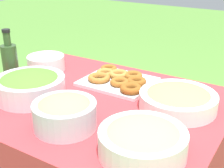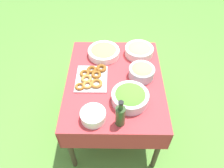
{
  "view_description": "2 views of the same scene",
  "coord_description": "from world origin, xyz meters",
  "px_view_note": "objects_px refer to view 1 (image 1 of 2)",
  "views": [
    {
      "loc": [
        -0.75,
        1.05,
        1.36
      ],
      "look_at": [
        -0.06,
        -0.07,
        0.8
      ],
      "focal_mm": 50.0,
      "sensor_mm": 36.0,
      "label": 1
    },
    {
      "loc": [
        1.44,
        -0.01,
        2.25
      ],
      "look_at": [
        0.08,
        -0.02,
        0.75
      ],
      "focal_mm": 35.0,
      "sensor_mm": 36.0,
      "label": 2
    }
  ],
  "objects_px": {
    "olive_oil_bottle": "(10,62)",
    "plate_stack": "(46,63)",
    "donut_platter": "(119,80)",
    "salad_bowl": "(30,85)",
    "fruit_bowl": "(178,99)",
    "bread_bowl": "(65,112)",
    "pasta_bowl": "(143,140)"
  },
  "relations": [
    {
      "from": "olive_oil_bottle",
      "to": "plate_stack",
      "type": "bearing_deg",
      "value": -99.9
    },
    {
      "from": "plate_stack",
      "to": "bread_bowl",
      "type": "relative_size",
      "value": 0.85
    },
    {
      "from": "plate_stack",
      "to": "fruit_bowl",
      "type": "xyz_separation_m",
      "value": [
        -0.81,
        0.06,
        0.0
      ]
    },
    {
      "from": "pasta_bowl",
      "to": "olive_oil_bottle",
      "type": "bearing_deg",
      "value": -13.77
    },
    {
      "from": "donut_platter",
      "to": "bread_bowl",
      "type": "xyz_separation_m",
      "value": [
        -0.04,
        0.48,
        0.04
      ]
    },
    {
      "from": "plate_stack",
      "to": "fruit_bowl",
      "type": "distance_m",
      "value": 0.81
    },
    {
      "from": "bread_bowl",
      "to": "salad_bowl",
      "type": "bearing_deg",
      "value": -21.86
    },
    {
      "from": "pasta_bowl",
      "to": "fruit_bowl",
      "type": "distance_m",
      "value": 0.37
    },
    {
      "from": "donut_platter",
      "to": "bread_bowl",
      "type": "relative_size",
      "value": 1.49
    },
    {
      "from": "pasta_bowl",
      "to": "olive_oil_bottle",
      "type": "xyz_separation_m",
      "value": [
        0.86,
        -0.21,
        0.05
      ]
    },
    {
      "from": "donut_platter",
      "to": "plate_stack",
      "type": "distance_m",
      "value": 0.45
    },
    {
      "from": "donut_platter",
      "to": "plate_stack",
      "type": "xyz_separation_m",
      "value": [
        0.45,
        0.05,
        0.02
      ]
    },
    {
      "from": "pasta_bowl",
      "to": "plate_stack",
      "type": "xyz_separation_m",
      "value": [
        0.82,
        -0.43,
        -0.01
      ]
    },
    {
      "from": "salad_bowl",
      "to": "olive_oil_bottle",
      "type": "bearing_deg",
      "value": -21.4
    },
    {
      "from": "salad_bowl",
      "to": "bread_bowl",
      "type": "height_order",
      "value": "bread_bowl"
    },
    {
      "from": "pasta_bowl",
      "to": "plate_stack",
      "type": "relative_size",
      "value": 1.42
    },
    {
      "from": "olive_oil_bottle",
      "to": "bread_bowl",
      "type": "height_order",
      "value": "olive_oil_bottle"
    },
    {
      "from": "salad_bowl",
      "to": "donut_platter",
      "type": "height_order",
      "value": "salad_bowl"
    },
    {
      "from": "donut_platter",
      "to": "plate_stack",
      "type": "relative_size",
      "value": 1.75
    },
    {
      "from": "plate_stack",
      "to": "olive_oil_bottle",
      "type": "xyz_separation_m",
      "value": [
        0.04,
        0.22,
        0.07
      ]
    },
    {
      "from": "pasta_bowl",
      "to": "donut_platter",
      "type": "distance_m",
      "value": 0.61
    },
    {
      "from": "salad_bowl",
      "to": "bread_bowl",
      "type": "bearing_deg",
      "value": 158.14
    },
    {
      "from": "olive_oil_bottle",
      "to": "bread_bowl",
      "type": "distance_m",
      "value": 0.57
    },
    {
      "from": "pasta_bowl",
      "to": "fruit_bowl",
      "type": "xyz_separation_m",
      "value": [
        0.02,
        -0.37,
        -0.01
      ]
    },
    {
      "from": "bread_bowl",
      "to": "fruit_bowl",
      "type": "height_order",
      "value": "bread_bowl"
    },
    {
      "from": "plate_stack",
      "to": "bread_bowl",
      "type": "xyz_separation_m",
      "value": [
        -0.49,
        0.43,
        0.02
      ]
    },
    {
      "from": "salad_bowl",
      "to": "fruit_bowl",
      "type": "xyz_separation_m",
      "value": [
        -0.62,
        -0.25,
        -0.02
      ]
    },
    {
      "from": "olive_oil_bottle",
      "to": "fruit_bowl",
      "type": "distance_m",
      "value": 0.86
    },
    {
      "from": "pasta_bowl",
      "to": "fruit_bowl",
      "type": "height_order",
      "value": "pasta_bowl"
    },
    {
      "from": "donut_platter",
      "to": "olive_oil_bottle",
      "type": "distance_m",
      "value": 0.56
    },
    {
      "from": "plate_stack",
      "to": "olive_oil_bottle",
      "type": "height_order",
      "value": "olive_oil_bottle"
    },
    {
      "from": "donut_platter",
      "to": "pasta_bowl",
      "type": "bearing_deg",
      "value": 128.12
    }
  ]
}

